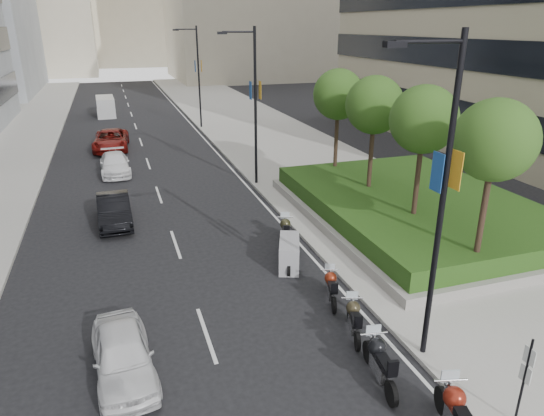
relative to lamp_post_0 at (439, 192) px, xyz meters
name	(u,v)px	position (x,y,z in m)	size (l,w,h in m)	color
ground	(297,414)	(-4.14, -1.00, -5.07)	(160.00, 160.00, 0.00)	black
sidewalk_right	(269,137)	(4.86, 29.00, -4.99)	(10.00, 100.00, 0.15)	#9E9B93
lane_edge	(208,143)	(-0.44, 29.00, -5.06)	(0.12, 100.00, 0.01)	silver
lane_centre	(143,147)	(-5.64, 29.00, -5.06)	(0.12, 100.00, 0.01)	silver
planter	(414,215)	(5.86, 9.00, -4.72)	(10.00, 14.00, 0.40)	gray
hedge	(416,203)	(5.86, 9.00, -4.12)	(9.40, 13.40, 0.80)	#1A4212
tree_0	(495,141)	(4.36, 3.00, 0.36)	(2.80, 2.80, 6.30)	#332319
tree_1	(424,120)	(4.36, 7.00, 0.36)	(2.80, 2.80, 6.30)	#332319
tree_2	(375,105)	(4.36, 11.00, 0.36)	(2.80, 2.80, 6.30)	#332319
tree_3	(338,95)	(4.36, 15.00, 0.36)	(2.80, 2.80, 6.30)	#332319
lamp_post_0	(439,192)	(0.00, 0.00, 0.00)	(2.34, 0.45, 9.00)	black
lamp_post_1	(253,100)	(0.00, 17.00, 0.00)	(2.34, 0.45, 9.00)	black
lamp_post_2	(197,72)	(0.00, 35.00, 0.00)	(2.34, 0.45, 9.00)	black
parking_sign	(525,378)	(0.66, -3.00, -3.61)	(0.06, 0.32, 2.50)	black
motorcycle_1	(458,416)	(-0.93, -2.84, -4.41)	(0.93, 2.41, 1.22)	black
motorcycle_2	(380,362)	(-1.62, -0.54, -4.44)	(0.78, 2.33, 1.17)	black
motorcycle_3	(354,319)	(-1.29, 1.59, -4.52)	(0.87, 1.99, 1.03)	black
motorcycle_4	(331,287)	(-1.12, 3.59, -4.53)	(0.82, 1.95, 1.00)	black
motorcycle_5	(289,253)	(-1.62, 6.45, -4.49)	(1.40, 2.05, 1.16)	black
motorcycle_6	(286,231)	(-1.02, 8.54, -4.49)	(0.88, 2.12, 1.09)	black
car_a	(123,355)	(-8.13, 1.85, -4.41)	(1.56, 3.87, 1.32)	white
car_b	(114,210)	(-8.09, 13.32, -4.36)	(1.49, 4.28, 1.41)	black
car_c	(115,164)	(-7.84, 22.19, -4.42)	(1.80, 4.42, 1.28)	white
car_d	(111,140)	(-7.96, 28.99, -4.31)	(2.50, 5.42, 1.51)	maroon
delivery_van	(106,107)	(-8.19, 44.66, -4.16)	(1.87, 4.67, 1.94)	silver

